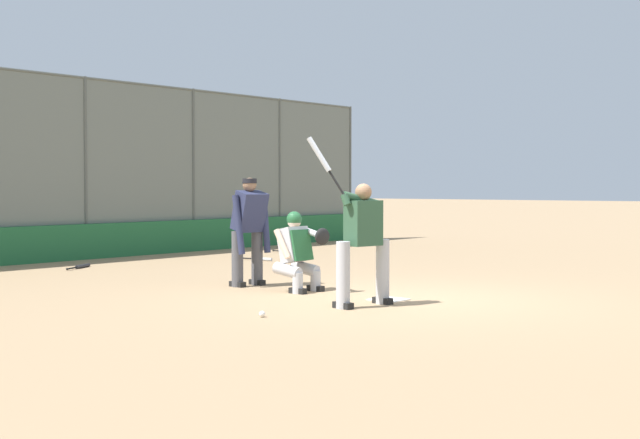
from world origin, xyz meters
name	(u,v)px	position (x,y,z in m)	size (l,w,h in m)	color
ground_plane	(388,300)	(0.00, 0.00, 0.00)	(160.00, 160.00, 0.00)	#9E7F5B
home_plate_marker	(388,299)	(0.00, 0.00, 0.01)	(0.43, 0.43, 0.01)	white
backstop_fence	(21,162)	(0.00, -8.71, 1.98)	(21.08, 0.08, 3.78)	#515651
padding_wall	(25,245)	(0.00, -8.61, 0.36)	(20.58, 0.18, 0.73)	#236638
bleachers_beyond	(92,228)	(-3.47, -11.21, 0.48)	(14.70, 2.50, 1.48)	slate
batter_at_plate	(362,239)	(0.72, 0.11, 0.84)	(0.93, 0.75, 2.13)	#B7B7BC
catcher_behind_plate	(298,250)	(0.06, -1.53, 0.60)	(0.60, 0.70, 1.15)	#B7B7BC
umpire_home	(249,228)	(0.00, -2.56, 0.88)	(0.66, 0.45, 1.64)	#4C4C51
spare_bat_near_backstop	(259,259)	(-3.46, -5.62, 0.03)	(0.17, 0.84, 0.07)	black
spare_bat_by_padding	(288,252)	(-5.34, -6.50, 0.03)	(0.18, 0.87, 0.07)	black
spare_bat_third_base_side	(81,266)	(-0.15, -7.00, 0.03)	(0.79, 0.45, 0.07)	black
baseball_loose	(262,314)	(2.22, -0.22, 0.04)	(0.07, 0.07, 0.07)	white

